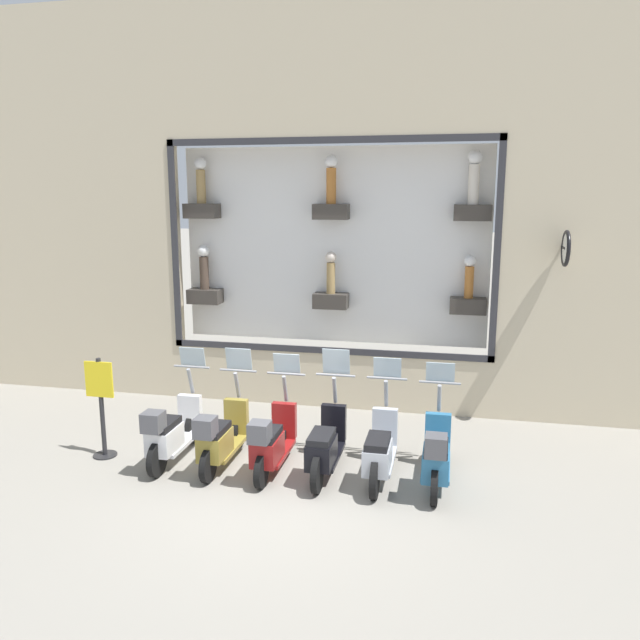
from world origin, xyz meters
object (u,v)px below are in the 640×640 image
Objects in this scene: scooter_white_5 at (171,432)px; scooter_olive_4 at (220,437)px; shop_sign_post at (101,405)px; scooter_black_2 at (325,446)px; scooter_teal_0 at (436,456)px; scooter_silver_1 at (380,451)px; scooter_red_3 at (271,442)px.

scooter_olive_4 is at bearing -90.29° from scooter_white_5.
shop_sign_post is (-0.01, 1.13, 0.36)m from scooter_white_5.
scooter_black_2 is 1.01× the size of scooter_olive_4.
scooter_silver_1 is (0.07, 0.78, -0.03)m from scooter_teal_0.
scooter_black_2 is at bearing -84.83° from scooter_red_3.
shop_sign_post is (-0.00, 2.69, 0.37)m from scooter_red_3.
scooter_red_3 is (-0.07, 0.78, 0.02)m from scooter_black_2.
scooter_white_5 is at bearing 91.12° from scooter_silver_1.
scooter_silver_1 is 1.00× the size of scooter_black_2.
shop_sign_post is (-0.07, 3.47, 0.39)m from scooter_black_2.
scooter_teal_0 is 1.00× the size of scooter_silver_1.
scooter_silver_1 is at bearing -89.06° from shop_sign_post.
scooter_silver_1 is at bearing -88.88° from scooter_white_5.
scooter_olive_4 is at bearing 92.48° from scooter_black_2.
scooter_white_5 is at bearing 89.74° from scooter_red_3.
scooter_red_3 is at bearing -89.97° from shop_sign_post.
scooter_black_2 is 1.57m from scooter_olive_4.
scooter_red_3 is 1.00× the size of scooter_olive_4.
scooter_olive_4 is 0.78m from scooter_white_5.
scooter_teal_0 is at bearing -89.93° from scooter_red_3.
scooter_black_2 is 3.50m from shop_sign_post.
scooter_olive_4 reaches higher than scooter_red_3.
scooter_teal_0 is 0.79m from scooter_silver_1.
scooter_black_2 reaches higher than shop_sign_post.
scooter_black_2 is at bearing 87.51° from scooter_teal_0.
shop_sign_post is at bearing 90.94° from scooter_silver_1.
scooter_teal_0 is at bearing -90.06° from scooter_white_5.
scooter_silver_1 is at bearing -87.51° from scooter_red_3.
scooter_red_3 is at bearing -90.26° from scooter_white_5.
scooter_red_3 reaches higher than scooter_teal_0.
scooter_white_5 is at bearing 89.94° from scooter_teal_0.
scooter_white_5 is 1.15× the size of shop_sign_post.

